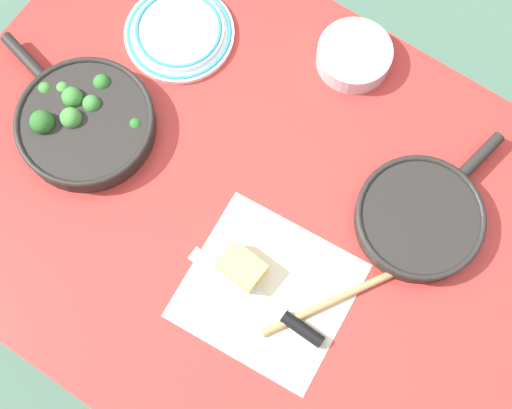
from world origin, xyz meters
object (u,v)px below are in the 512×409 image
(skillet_eggs, at_px, (420,218))
(grater_knife, at_px, (275,310))
(skillet_broccoli, at_px, (84,121))
(cheese_block, at_px, (242,267))
(prep_bowl_steel, at_px, (354,56))
(dinner_plate_stack, at_px, (179,32))
(wooden_spoon, at_px, (379,280))

(skillet_eggs, relative_size, grater_knife, 1.21)
(skillet_broccoli, relative_size, cheese_block, 4.56)
(cheese_block, height_order, prep_bowl_steel, same)
(skillet_broccoli, height_order, prep_bowl_steel, skillet_broccoli)
(dinner_plate_stack, bearing_deg, skillet_eggs, 173.22)
(grater_knife, xyz_separation_m, prep_bowl_steel, (0.15, -0.52, 0.02))
(skillet_eggs, height_order, cheese_block, skillet_eggs)
(cheese_block, bearing_deg, grater_knife, 162.42)
(dinner_plate_stack, bearing_deg, skillet_broccoli, 83.19)
(skillet_eggs, distance_m, prep_bowl_steel, 0.36)
(cheese_block, distance_m, prep_bowl_steel, 0.49)
(skillet_eggs, height_order, prep_bowl_steel, same)
(skillet_broccoli, height_order, cheese_block, skillet_broccoli)
(grater_knife, relative_size, prep_bowl_steel, 1.94)
(skillet_broccoli, xyz_separation_m, wooden_spoon, (-0.64, -0.06, -0.02))
(grater_knife, height_order, prep_bowl_steel, prep_bowl_steel)
(cheese_block, bearing_deg, dinner_plate_stack, -41.13)
(skillet_broccoli, height_order, dinner_plate_stack, skillet_broccoli)
(wooden_spoon, height_order, cheese_block, cheese_block)
(skillet_broccoli, xyz_separation_m, prep_bowl_steel, (-0.36, -0.42, -0.01))
(prep_bowl_steel, bearing_deg, cheese_block, 96.67)
(grater_knife, bearing_deg, skillet_broccoli, -9.43)
(skillet_broccoli, relative_size, grater_knife, 1.33)
(skillet_broccoli, xyz_separation_m, skillet_eggs, (-0.65, -0.20, -0.00))
(dinner_plate_stack, height_order, prep_bowl_steel, prep_bowl_steel)
(prep_bowl_steel, bearing_deg, grater_knife, 106.26)
(wooden_spoon, height_order, prep_bowl_steel, prep_bowl_steel)
(grater_knife, bearing_deg, dinner_plate_stack, -36.11)
(grater_knife, bearing_deg, cheese_block, -16.28)
(skillet_broccoli, distance_m, wooden_spoon, 0.65)
(wooden_spoon, bearing_deg, cheese_block, 150.78)
(skillet_eggs, height_order, grater_knife, skillet_eggs)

